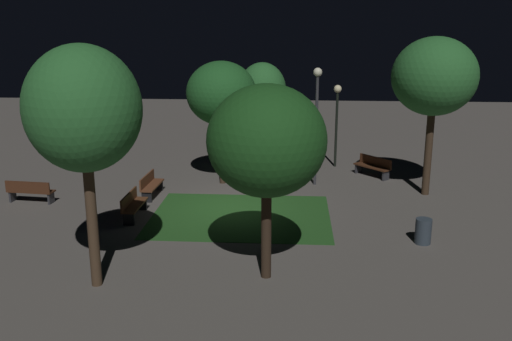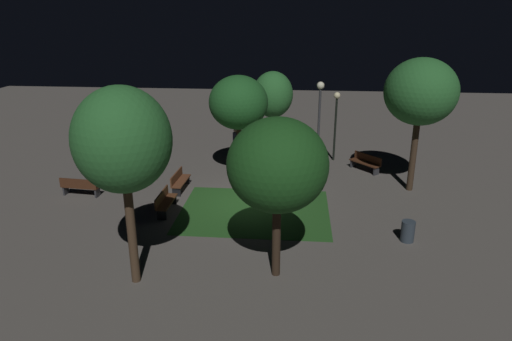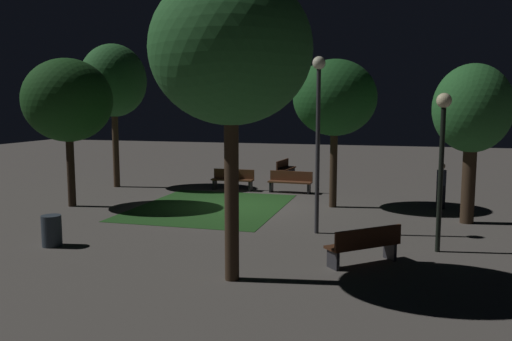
% 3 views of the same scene
% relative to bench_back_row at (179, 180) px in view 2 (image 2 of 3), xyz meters
% --- Properties ---
extents(ground_plane, '(60.00, 60.00, 0.00)m').
position_rel_bench_back_row_xyz_m(ground_plane, '(1.25, 3.33, -0.48)').
color(ground_plane, '#56514C').
extents(grass_lawn, '(5.02, 6.33, 0.01)m').
position_rel_bench_back_row_xyz_m(grass_lawn, '(2.13, 3.79, -0.48)').
color(grass_lawn, '#23511E').
rests_on(grass_lawn, ground).
extents(bench_back_row, '(1.82, 0.55, 0.88)m').
position_rel_bench_back_row_xyz_m(bench_back_row, '(0.00, 0.00, 0.00)').
color(bench_back_row, brown).
rests_on(bench_back_row, ground).
extents(bench_by_lamp, '(1.80, 0.50, 0.88)m').
position_rel_bench_back_row_xyz_m(bench_by_lamp, '(2.50, -0.00, 0.00)').
color(bench_by_lamp, '#512D19').
rests_on(bench_by_lamp, ground).
extents(bench_corner, '(0.66, 1.84, 0.88)m').
position_rel_bench_back_row_xyz_m(bench_corner, '(1.16, -4.37, 0.00)').
color(bench_corner, '#422314').
rests_on(bench_corner, ground).
extents(bench_path_side, '(1.67, 1.55, 0.88)m').
position_rel_bench_back_row_xyz_m(bench_path_side, '(-3.59, 9.20, 0.00)').
color(bench_path_side, '#422314').
rests_on(bench_path_side, ground).
extents(tree_right_canopy, '(2.90, 2.90, 5.18)m').
position_rel_bench_back_row_xyz_m(tree_right_canopy, '(-2.07, 2.61, 3.36)').
color(tree_right_canopy, '#38281C').
rests_on(tree_right_canopy, ground).
extents(tree_back_right, '(2.32, 2.32, 4.84)m').
position_rel_bench_back_row_xyz_m(tree_back_right, '(-6.36, 4.06, 2.96)').
color(tree_back_right, '#38281C').
rests_on(tree_back_right, ground).
extents(tree_back_left, '(3.24, 3.24, 6.20)m').
position_rel_bench_back_row_xyz_m(tree_back_left, '(-1.00, 10.94, 4.19)').
color(tree_back_left, '#38281C').
rests_on(tree_back_left, ground).
extents(tree_near_wall, '(3.09, 3.09, 5.23)m').
position_rel_bench_back_row_xyz_m(tree_near_wall, '(6.97, 4.93, 3.27)').
color(tree_near_wall, '#2D2116').
rests_on(tree_near_wall, ground).
extents(tree_lawn_side, '(2.84, 2.84, 6.22)m').
position_rel_bench_back_row_xyz_m(tree_lawn_side, '(7.75, 0.51, 4.15)').
color(tree_lawn_side, '#423021').
rests_on(tree_lawn_side, ground).
extents(lamp_post_plaza_west, '(0.36, 0.36, 3.89)m').
position_rel_bench_back_row_xyz_m(lamp_post_plaza_west, '(-5.27, 7.63, 2.22)').
color(lamp_post_plaza_west, black).
rests_on(lamp_post_plaza_west, ground).
extents(lamp_post_plaza_east, '(0.36, 0.36, 4.92)m').
position_rel_bench_back_row_xyz_m(lamp_post_plaza_east, '(-2.09, 6.56, 2.83)').
color(lamp_post_plaza_east, '#333338').
rests_on(lamp_post_plaza_east, ground).
extents(trash_bin, '(0.50, 0.50, 0.80)m').
position_rel_bench_back_row_xyz_m(trash_bin, '(4.27, 9.70, -0.08)').
color(trash_bin, '#2D3842').
rests_on(trash_bin, ground).
extents(pedestrian, '(0.32, 0.34, 1.61)m').
position_rel_bench_back_row_xyz_m(pedestrian, '(-5.74, 1.94, 0.37)').
color(pedestrian, black).
rests_on(pedestrian, ground).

